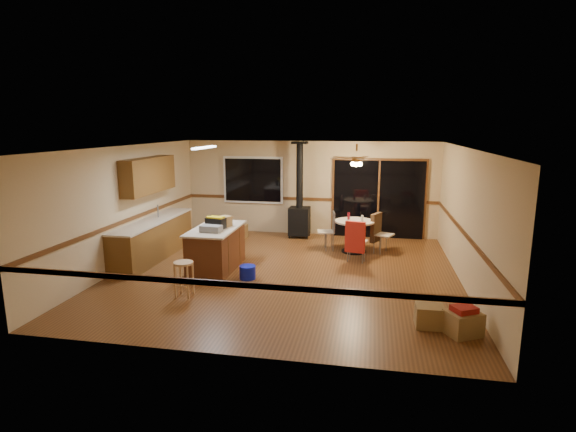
% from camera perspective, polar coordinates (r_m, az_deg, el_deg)
% --- Properties ---
extents(floor, '(7.00, 7.00, 0.00)m').
position_cam_1_polar(floor, '(9.45, -0.34, -7.21)').
color(floor, brown).
rests_on(floor, ground).
extents(ceiling, '(7.00, 7.00, 0.00)m').
position_cam_1_polar(ceiling, '(8.96, -0.36, 8.74)').
color(ceiling, silver).
rests_on(ceiling, ground).
extents(wall_back, '(7.00, 0.00, 7.00)m').
position_cam_1_polar(wall_back, '(12.53, 2.71, 3.54)').
color(wall_back, tan).
rests_on(wall_back, ground).
extents(wall_front, '(7.00, 0.00, 7.00)m').
position_cam_1_polar(wall_front, '(5.82, -6.97, -5.89)').
color(wall_front, tan).
rests_on(wall_front, ground).
extents(wall_left, '(0.00, 7.00, 7.00)m').
position_cam_1_polar(wall_left, '(10.36, -19.72, 1.20)').
color(wall_left, tan).
rests_on(wall_left, ground).
extents(wall_right, '(0.00, 7.00, 7.00)m').
position_cam_1_polar(wall_right, '(9.13, 21.75, -0.26)').
color(wall_right, tan).
rests_on(wall_right, ground).
extents(chair_rail, '(7.00, 7.00, 0.08)m').
position_cam_1_polar(chair_rail, '(9.18, -0.35, -1.28)').
color(chair_rail, '#563015').
rests_on(chair_rail, ground).
extents(window, '(1.72, 0.10, 1.32)m').
position_cam_1_polar(window, '(12.77, -4.46, 4.58)').
color(window, black).
rests_on(window, ground).
extents(sliding_door, '(2.52, 0.10, 2.10)m').
position_cam_1_polar(sliding_door, '(12.40, 11.40, 2.07)').
color(sliding_door, black).
rests_on(sliding_door, ground).
extents(lower_cabinets, '(0.60, 3.00, 0.86)m').
position_cam_1_polar(lower_cabinets, '(10.82, -16.71, -2.91)').
color(lower_cabinets, brown).
rests_on(lower_cabinets, ground).
extents(countertop, '(0.64, 3.04, 0.04)m').
position_cam_1_polar(countertop, '(10.72, -16.85, -0.57)').
color(countertop, '#C5B299').
rests_on(countertop, lower_cabinets).
extents(upper_cabinets, '(0.35, 2.00, 0.80)m').
position_cam_1_polar(upper_cabinets, '(10.80, -17.27, 4.97)').
color(upper_cabinets, brown).
rests_on(upper_cabinets, ground).
extents(kitchen_island, '(0.88, 1.68, 0.90)m').
position_cam_1_polar(kitchen_island, '(9.70, -9.09, -4.06)').
color(kitchen_island, '#532914').
rests_on(kitchen_island, ground).
extents(wood_stove, '(0.55, 0.50, 2.52)m').
position_cam_1_polar(wood_stove, '(12.21, 1.46, 0.63)').
color(wood_stove, black).
rests_on(wood_stove, ground).
extents(ceiling_fan, '(0.24, 0.24, 0.55)m').
position_cam_1_polar(ceiling_fan, '(10.67, 8.69, 6.97)').
color(ceiling_fan, brown).
rests_on(ceiling_fan, ceiling).
extents(fluorescent_strip, '(0.10, 1.20, 0.04)m').
position_cam_1_polar(fluorescent_strip, '(9.75, -10.57, 8.54)').
color(fluorescent_strip, white).
rests_on(fluorescent_strip, ceiling).
extents(toolbox_grey, '(0.45, 0.28, 0.13)m').
position_cam_1_polar(toolbox_grey, '(9.23, -9.75, -1.60)').
color(toolbox_grey, slate).
rests_on(toolbox_grey, kitchen_island).
extents(toolbox_black, '(0.44, 0.29, 0.22)m').
position_cam_1_polar(toolbox_black, '(9.52, -9.16, -0.90)').
color(toolbox_black, black).
rests_on(toolbox_black, kitchen_island).
extents(toolbox_yellow_lid, '(0.39, 0.25, 0.03)m').
position_cam_1_polar(toolbox_yellow_lid, '(9.49, -9.18, -0.16)').
color(toolbox_yellow_lid, gold).
rests_on(toolbox_yellow_lid, toolbox_black).
extents(box_on_island, '(0.35, 0.40, 0.22)m').
position_cam_1_polar(box_on_island, '(9.65, -8.23, -0.71)').
color(box_on_island, olive).
rests_on(box_on_island, kitchen_island).
extents(bottle_dark, '(0.08, 0.08, 0.25)m').
position_cam_1_polar(bottle_dark, '(9.65, -9.85, -0.66)').
color(bottle_dark, black).
rests_on(bottle_dark, kitchen_island).
extents(bottle_pink, '(0.07, 0.07, 0.21)m').
position_cam_1_polar(bottle_pink, '(9.70, -8.19, -0.67)').
color(bottle_pink, '#D84C8C').
rests_on(bottle_pink, kitchen_island).
extents(bottle_white, '(0.06, 0.06, 0.17)m').
position_cam_1_polar(bottle_white, '(9.86, -8.56, -0.63)').
color(bottle_white, white).
rests_on(bottle_white, kitchen_island).
extents(bar_stool, '(0.45, 0.45, 0.64)m').
position_cam_1_polar(bar_stool, '(8.34, -13.05, -7.80)').
color(bar_stool, tan).
rests_on(bar_stool, floor).
extents(blue_bucket, '(0.41, 0.41, 0.27)m').
position_cam_1_polar(blue_bucket, '(9.09, -5.16, -7.13)').
color(blue_bucket, '#0C18B0').
rests_on(blue_bucket, floor).
extents(dining_table, '(0.95, 0.95, 0.78)m').
position_cam_1_polar(dining_table, '(10.93, 8.43, -1.84)').
color(dining_table, black).
rests_on(dining_table, ground).
extents(glass_red, '(0.07, 0.07, 0.17)m').
position_cam_1_polar(glass_red, '(10.96, 7.71, -0.00)').
color(glass_red, '#590C14').
rests_on(glass_red, dining_table).
extents(glass_cream, '(0.07, 0.07, 0.14)m').
position_cam_1_polar(glass_cream, '(10.80, 9.42, -0.30)').
color(glass_cream, beige).
rests_on(glass_cream, dining_table).
extents(chair_left, '(0.47, 0.47, 0.51)m').
position_cam_1_polar(chair_left, '(11.07, 5.37, -1.30)').
color(chair_left, tan).
rests_on(chair_left, ground).
extents(chair_near, '(0.51, 0.54, 0.70)m').
position_cam_1_polar(chair_near, '(10.06, 8.56, -2.64)').
color(chair_near, tan).
rests_on(chair_near, ground).
extents(chair_right, '(0.59, 0.57, 0.70)m').
position_cam_1_polar(chair_right, '(11.03, 11.23, -1.48)').
color(chair_right, tan).
rests_on(chair_right, ground).
extents(box_under_window, '(0.49, 0.40, 0.37)m').
position_cam_1_polar(box_under_window, '(12.32, -6.36, -1.93)').
color(box_under_window, olive).
rests_on(box_under_window, floor).
extents(box_corner_a, '(0.60, 0.57, 0.36)m').
position_cam_1_polar(box_corner_a, '(7.23, 21.33, -12.56)').
color(box_corner_a, olive).
rests_on(box_corner_a, floor).
extents(box_corner_b, '(0.43, 0.37, 0.34)m').
position_cam_1_polar(box_corner_b, '(7.34, 17.51, -12.01)').
color(box_corner_b, olive).
rests_on(box_corner_b, floor).
extents(box_small_red, '(0.41, 0.39, 0.09)m').
position_cam_1_polar(box_small_red, '(7.15, 21.46, -10.94)').
color(box_small_red, maroon).
rests_on(box_small_red, box_corner_a).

